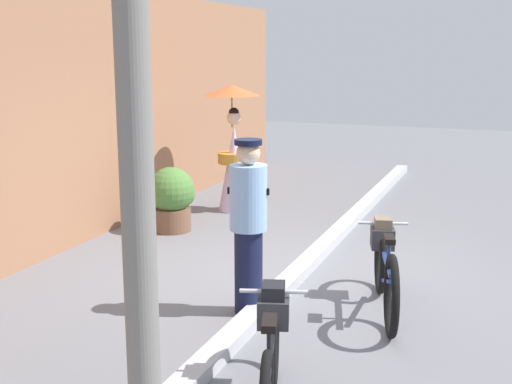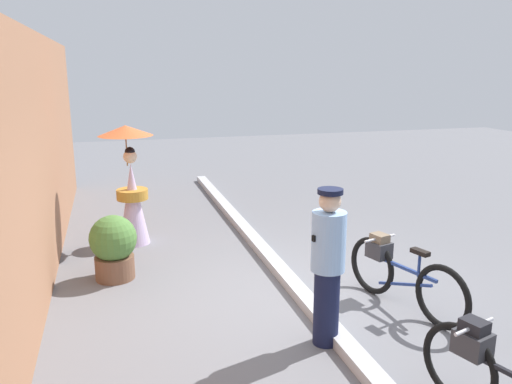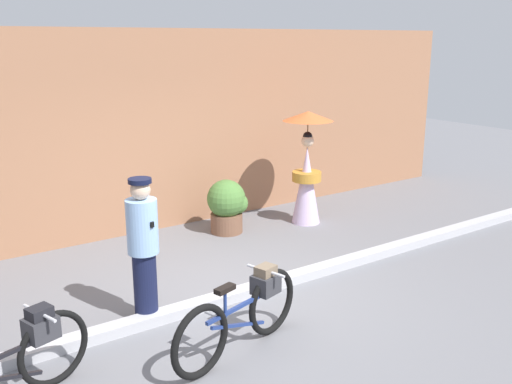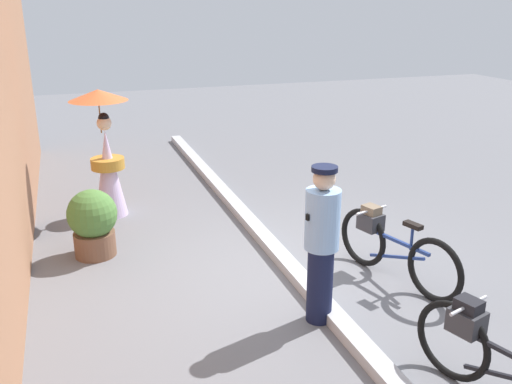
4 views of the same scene
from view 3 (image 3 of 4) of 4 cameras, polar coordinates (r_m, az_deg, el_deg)
The scene contains 8 objects.
ground_plane at distance 7.03m, azimuth -2.44°, elevation -10.70°, with size 30.00×30.00×0.00m, color slate.
building_wall at distance 9.26m, azimuth -13.06°, elevation 5.67°, with size 14.00×0.40×3.21m, color #9E6B4C.
sidewalk_curb at distance 7.00m, azimuth -2.45°, elevation -10.26°, with size 14.00×0.20×0.12m, color #B2B2B7.
bicycle_near_officer at distance 5.82m, azimuth -1.26°, elevation -11.89°, with size 1.74×0.63×0.80m.
bicycle_far_side at distance 5.43m, azimuth -23.50°, elevation -15.32°, with size 1.68×0.64×0.80m.
person_officer at distance 6.35m, azimuth -11.15°, elevation -5.37°, with size 0.34×0.38×1.63m.
person_with_parasol at distance 9.63m, azimuth 5.09°, elevation 2.52°, with size 0.84×0.84×1.89m.
potted_plant_by_door at distance 9.22m, azimuth -2.85°, elevation -1.29°, with size 0.64×0.62×0.87m.
Camera 3 is at (-3.35, -5.37, 3.05)m, focal length 40.21 mm.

